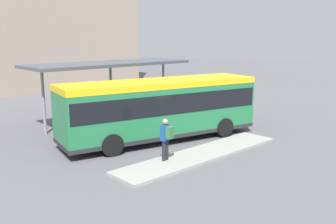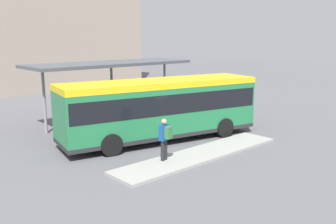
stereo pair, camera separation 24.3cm
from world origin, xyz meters
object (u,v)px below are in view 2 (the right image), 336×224
city_bus (161,105)px  pedestrian_waiting (165,137)px  potted_planter_near_shelter (148,118)px  bicycle_red (229,108)px  bicycle_black (235,111)px

city_bus → pedestrian_waiting: size_ratio=5.94×
city_bus → pedestrian_waiting: bearing=-116.2°
pedestrian_waiting → potted_planter_near_shelter: bearing=-45.5°
city_bus → pedestrian_waiting: 3.72m
city_bus → bicycle_red: city_bus is taller
pedestrian_waiting → bicycle_black: (9.95, 4.02, -0.80)m
pedestrian_waiting → bicycle_black: 10.77m
city_bus → pedestrian_waiting: (-2.27, -2.87, -0.67)m
bicycle_red → potted_planter_near_shelter: bearing=-84.7°
city_bus → bicycle_black: (7.68, 1.15, -1.47)m
city_bus → potted_planter_near_shelter: size_ratio=8.85×
city_bus → bicycle_black: city_bus is taller
bicycle_black → bicycle_red: 0.84m
bicycle_red → potted_planter_near_shelter: (-6.99, 0.38, 0.26)m
pedestrian_waiting → bicycle_black: bearing=-81.0°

